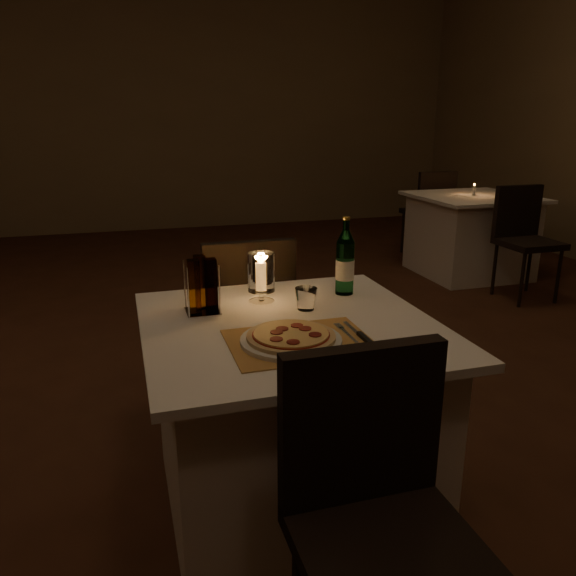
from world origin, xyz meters
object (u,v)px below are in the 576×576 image
object	(u,v)px
chair_near	(376,498)
hurricane_candle	(261,274)
tumbler	(306,299)
main_table	(290,417)
chair_far	(246,310)
pizza	(291,336)
neighbor_table_right	(470,235)
water_bottle	(345,263)
plate	(291,340)

from	to	relation	value
chair_near	hurricane_candle	xyz separation A→B (m)	(-0.04, 0.95, 0.31)
chair_near	tumbler	distance (m)	0.87
main_table	chair_far	bearing A→B (deg)	90.00
pizza	neighbor_table_right	world-z (taller)	pizza
water_bottle	hurricane_candle	xyz separation A→B (m)	(-0.35, -0.02, -0.01)
neighbor_table_right	water_bottle	bearing A→B (deg)	-132.90
chair_far	plate	xyz separation A→B (m)	(-0.05, -0.89, 0.20)
pizza	water_bottle	bearing A→B (deg)	50.89
hurricane_candle	chair_far	bearing A→B (deg)	85.15
water_bottle	neighbor_table_right	world-z (taller)	water_bottle
main_table	chair_far	size ratio (longest dim) A/B	1.11
water_bottle	tumbler	bearing A→B (deg)	-146.01
water_bottle	hurricane_candle	distance (m)	0.35
chair_near	tumbler	world-z (taller)	chair_near
chair_far	neighbor_table_right	world-z (taller)	chair_far
pizza	hurricane_candle	world-z (taller)	hurricane_candle
hurricane_candle	neighbor_table_right	size ratio (longest dim) A/B	0.20
water_bottle	neighbor_table_right	size ratio (longest dim) A/B	0.31
pizza	tumbler	bearing A→B (deg)	63.58
chair_near	chair_far	bearing A→B (deg)	90.00
chair_far	water_bottle	bearing A→B (deg)	-55.68
chair_far	plate	world-z (taller)	chair_far
tumbler	hurricane_candle	world-z (taller)	hurricane_candle
pizza	water_bottle	distance (m)	0.58
pizza	tumbler	distance (m)	0.34
hurricane_candle	neighbor_table_right	distance (m)	3.61
water_bottle	chair_far	bearing A→B (deg)	124.32
main_table	water_bottle	world-z (taller)	water_bottle
water_bottle	neighbor_table_right	distance (m)	3.35
pizza	hurricane_candle	distance (m)	0.43
tumbler	neighbor_table_right	distance (m)	3.59
chair_near	hurricane_candle	distance (m)	1.00
chair_near	pizza	bearing A→B (deg)	95.34
chair_far	hurricane_candle	world-z (taller)	hurricane_candle
tumbler	chair_near	bearing A→B (deg)	-96.78
pizza	water_bottle	size ratio (longest dim) A/B	0.90
main_table	pizza	xyz separation A→B (m)	(-0.05, -0.18, 0.39)
chair_far	plate	distance (m)	0.92
tumbler	water_bottle	xyz separation A→B (m)	(0.21, 0.14, 0.08)
chair_near	plate	bearing A→B (deg)	95.35
chair_far	plate	size ratio (longest dim) A/B	2.81
pizza	neighbor_table_right	size ratio (longest dim) A/B	0.28
plate	chair_far	bearing A→B (deg)	86.80
hurricane_candle	neighbor_table_right	bearing A→B (deg)	43.26
plate	water_bottle	world-z (taller)	water_bottle
chair_near	pizza	size ratio (longest dim) A/B	3.21
neighbor_table_right	tumbler	bearing A→B (deg)	-133.82
plate	pizza	world-z (taller)	pizza
hurricane_candle	chair_near	bearing A→B (deg)	-87.57
neighbor_table_right	pizza	bearing A→B (deg)	-132.34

